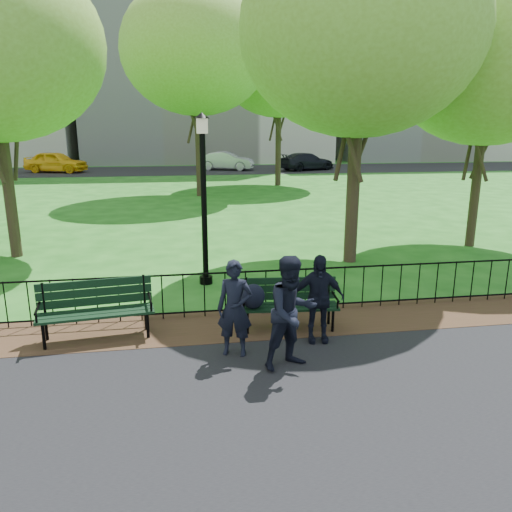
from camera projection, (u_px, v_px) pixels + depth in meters
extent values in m
plane|color=#1F5D18|center=(275.00, 359.00, 7.95)|extent=(120.00, 120.00, 0.00)
cube|color=#392A17|center=(260.00, 323.00, 9.38)|extent=(60.00, 1.60, 0.01)
cube|color=black|center=(193.00, 170.00, 41.38)|extent=(70.00, 9.00, 0.01)
cylinder|color=black|center=(256.00, 271.00, 9.64)|extent=(24.00, 0.04, 0.04)
cylinder|color=black|center=(256.00, 308.00, 9.83)|extent=(24.00, 0.04, 0.04)
cylinder|color=black|center=(256.00, 292.00, 9.75)|extent=(0.02, 0.02, 0.90)
cube|color=beige|center=(204.00, 9.00, 50.29)|extent=(24.00, 15.00, 30.00)
cube|color=beige|center=(424.00, 46.00, 54.71)|extent=(20.00, 15.00, 24.00)
cube|color=black|center=(289.00, 307.00, 9.00)|extent=(1.80, 0.63, 0.04)
cube|color=black|center=(288.00, 285.00, 9.16)|extent=(1.76, 0.20, 0.44)
cylinder|color=black|center=(248.00, 323.00, 8.83)|extent=(0.05, 0.05, 0.44)
cylinder|color=black|center=(333.00, 321.00, 8.93)|extent=(0.05, 0.05, 0.44)
cylinder|color=black|center=(247.00, 316.00, 9.18)|extent=(0.05, 0.05, 0.44)
cylinder|color=black|center=(329.00, 314.00, 9.27)|extent=(0.05, 0.05, 0.44)
cylinder|color=black|center=(243.00, 299.00, 8.90)|extent=(0.09, 0.55, 0.04)
cylinder|color=black|center=(335.00, 297.00, 9.01)|extent=(0.09, 0.55, 0.04)
ellipsoid|color=black|center=(253.00, 296.00, 8.80)|extent=(0.44, 0.33, 0.46)
cube|color=black|center=(96.00, 314.00, 8.55)|extent=(1.99, 0.76, 0.04)
cube|color=black|center=(95.00, 288.00, 8.72)|extent=(1.93, 0.29, 0.49)
cylinder|color=black|center=(44.00, 337.00, 8.21)|extent=(0.05, 0.05, 0.49)
cylinder|color=black|center=(148.00, 326.00, 8.67)|extent=(0.05, 0.05, 0.49)
cylinder|color=black|center=(46.00, 328.00, 8.57)|extent=(0.05, 0.05, 0.49)
cylinder|color=black|center=(146.00, 318.00, 9.03)|extent=(0.05, 0.05, 0.49)
cylinder|color=black|center=(37.00, 308.00, 8.25)|extent=(0.12, 0.61, 0.04)
cylinder|color=black|center=(150.00, 298.00, 8.76)|extent=(0.12, 0.61, 0.04)
cylinder|color=black|center=(206.00, 280.00, 11.75)|extent=(0.31, 0.31, 0.17)
cylinder|color=black|center=(204.00, 210.00, 11.33)|extent=(0.13, 0.13, 3.50)
cube|color=beige|center=(202.00, 126.00, 10.86)|extent=(0.24, 0.24, 0.33)
cone|color=black|center=(202.00, 115.00, 10.80)|extent=(0.35, 0.35, 0.13)
cylinder|color=#2D2116|center=(10.00, 196.00, 13.78)|extent=(0.31, 0.31, 3.44)
cylinder|color=#2D2116|center=(353.00, 196.00, 13.25)|extent=(0.34, 0.34, 3.59)
ellipsoid|color=olive|center=(361.00, 31.00, 12.21)|extent=(6.04, 6.04, 5.13)
cylinder|color=#2D2116|center=(475.00, 192.00, 15.05)|extent=(0.28, 0.28, 3.30)
ellipsoid|color=olive|center=(490.00, 61.00, 14.11)|extent=(5.56, 5.56, 4.72)
cylinder|color=#2D2116|center=(199.00, 153.00, 25.81)|extent=(0.35, 0.35, 4.43)
ellipsoid|color=olive|center=(196.00, 50.00, 24.54)|extent=(7.46, 7.46, 6.34)
cylinder|color=#2D2116|center=(278.00, 149.00, 30.47)|extent=(0.34, 0.34, 4.42)
ellipsoid|color=olive|center=(279.00, 62.00, 29.20)|extent=(7.44, 7.44, 6.32)
imported|color=black|center=(235.00, 308.00, 7.93)|extent=(0.65, 0.52, 1.57)
imported|color=black|center=(292.00, 313.00, 7.49)|extent=(0.96, 0.72, 1.76)
imported|color=black|center=(318.00, 298.00, 8.43)|extent=(0.93, 0.47, 1.53)
imported|color=yellow|center=(56.00, 162.00, 39.18)|extent=(5.18, 3.36, 1.64)
imported|color=#B0B3B8|center=(226.00, 161.00, 41.26)|extent=(4.81, 2.95, 1.50)
imported|color=black|center=(307.00, 161.00, 41.19)|extent=(5.25, 3.67, 1.41)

